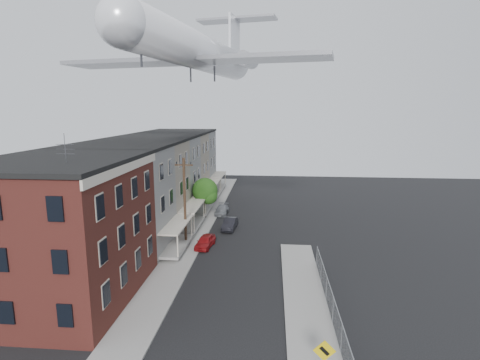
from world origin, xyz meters
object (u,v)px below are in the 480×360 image
object	(u,v)px
warning_sign	(324,358)
street_tree	(206,192)
car_near	(205,241)
car_mid	(230,224)
utility_pole	(185,201)
airplane	(201,52)
car_far	(222,210)

from	to	relation	value
warning_sign	street_tree	world-z (taller)	street_tree
car_near	car_mid	world-z (taller)	car_mid
utility_pole	street_tree	bearing A→B (deg)	88.11
warning_sign	car_near	distance (m)	21.04
utility_pole	airplane	bearing A→B (deg)	76.13
car_mid	car_far	world-z (taller)	car_mid
utility_pole	airplane	distance (m)	15.39
warning_sign	car_far	xyz separation A→B (m)	(-9.17, 31.06, -1.32)
airplane	car_mid	bearing A→B (deg)	29.54
airplane	utility_pole	bearing A→B (deg)	-103.87
car_near	airplane	world-z (taller)	airplane
car_far	airplane	world-z (taller)	airplane
car_far	car_near	bearing A→B (deg)	-89.73
car_mid	airplane	world-z (taller)	airplane
street_tree	car_near	xyz separation A→B (m)	(1.67, -10.07, -2.85)
warning_sign	car_near	bearing A→B (deg)	115.98
street_tree	airplane	size ratio (longest dim) A/B	0.17
warning_sign	airplane	distance (m)	30.88
utility_pole	street_tree	world-z (taller)	utility_pole
warning_sign	utility_pole	size ratio (longest dim) A/B	0.31
car_mid	utility_pole	bearing A→B (deg)	-118.72
warning_sign	airplane	bearing A→B (deg)	113.52
car_near	car_mid	distance (m)	6.24
warning_sign	airplane	size ratio (longest dim) A/B	0.09
utility_pole	car_mid	bearing A→B (deg)	56.92
warning_sign	utility_pole	distance (m)	22.25
warning_sign	street_tree	xyz separation A→B (m)	(-10.87, 28.95, 1.57)
street_tree	car_near	distance (m)	10.59
warning_sign	car_mid	size ratio (longest dim) A/B	0.72
car_mid	airplane	xyz separation A→B (m)	(-2.74, -1.56, 18.79)
warning_sign	utility_pole	xyz separation A→B (m)	(-11.20, 19.03, 2.79)
car_near	car_mid	bearing A→B (deg)	80.97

